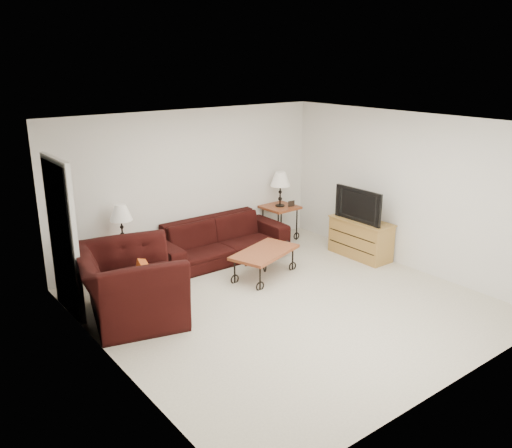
# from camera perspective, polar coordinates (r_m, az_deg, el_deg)

# --- Properties ---
(ground) EXTENTS (5.00, 5.00, 0.00)m
(ground) POSITION_cam_1_polar(r_m,az_deg,el_deg) (7.51, 3.29, -8.58)
(ground) COLOR beige
(ground) RESTS_ON ground
(wall_back) EXTENTS (5.00, 0.02, 2.50)m
(wall_back) POSITION_cam_1_polar(r_m,az_deg,el_deg) (9.02, -6.99, 4.24)
(wall_back) COLOR white
(wall_back) RESTS_ON ground
(wall_front) EXTENTS (5.00, 0.02, 2.50)m
(wall_front) POSITION_cam_1_polar(r_m,az_deg,el_deg) (5.53, 20.74, -5.42)
(wall_front) COLOR white
(wall_front) RESTS_ON ground
(wall_left) EXTENTS (0.02, 5.00, 2.50)m
(wall_left) POSITION_cam_1_polar(r_m,az_deg,el_deg) (5.81, -15.58, -3.78)
(wall_left) COLOR white
(wall_left) RESTS_ON ground
(wall_right) EXTENTS (0.02, 5.00, 2.50)m
(wall_right) POSITION_cam_1_polar(r_m,az_deg,el_deg) (8.84, 15.85, 3.42)
(wall_right) COLOR white
(wall_right) RESTS_ON ground
(ceiling) EXTENTS (5.00, 5.00, 0.00)m
(ceiling) POSITION_cam_1_polar(r_m,az_deg,el_deg) (6.80, 3.66, 10.73)
(ceiling) COLOR white
(ceiling) RESTS_ON wall_back
(doorway) EXTENTS (0.08, 0.94, 2.04)m
(doorway) POSITION_cam_1_polar(r_m,az_deg,el_deg) (7.37, -20.14, -1.60)
(doorway) COLOR black
(doorway) RESTS_ON ground
(sofa) EXTENTS (2.37, 0.93, 0.69)m
(sofa) POSITION_cam_1_polar(r_m,az_deg,el_deg) (9.01, -3.86, -1.69)
(sofa) COLOR black
(sofa) RESTS_ON ground
(side_table_left) EXTENTS (0.56, 0.56, 0.60)m
(side_table_left) POSITION_cam_1_polar(r_m,az_deg,el_deg) (8.44, -13.94, -3.86)
(side_table_left) COLOR #994927
(side_table_left) RESTS_ON ground
(side_table_right) EXTENTS (0.62, 0.62, 0.65)m
(side_table_right) POSITION_cam_1_polar(r_m,az_deg,el_deg) (9.98, 2.56, 0.14)
(side_table_right) COLOR #994927
(side_table_right) RESTS_ON ground
(lamp_left) EXTENTS (0.35, 0.35, 0.60)m
(lamp_left) POSITION_cam_1_polar(r_m,az_deg,el_deg) (8.25, -14.23, 0.02)
(lamp_left) COLOR black
(lamp_left) RESTS_ON side_table_left
(lamp_right) EXTENTS (0.38, 0.38, 0.65)m
(lamp_right) POSITION_cam_1_polar(r_m,az_deg,el_deg) (9.81, 2.61, 3.76)
(lamp_right) COLOR black
(lamp_right) RESTS_ON side_table_right
(photo_frame_left) EXTENTS (0.12, 0.03, 0.10)m
(photo_frame_left) POSITION_cam_1_polar(r_m,az_deg,el_deg) (8.14, -14.64, -2.10)
(photo_frame_left) COLOR black
(photo_frame_left) RESTS_ON side_table_left
(photo_frame_right) EXTENTS (0.13, 0.04, 0.11)m
(photo_frame_right) POSITION_cam_1_polar(r_m,az_deg,el_deg) (9.86, 3.82, 2.19)
(photo_frame_right) COLOR black
(photo_frame_right) RESTS_ON side_table_right
(coffee_table) EXTENTS (1.26, 0.94, 0.42)m
(coffee_table) POSITION_cam_1_polar(r_m,az_deg,el_deg) (8.33, 0.92, -4.26)
(coffee_table) COLOR #994927
(coffee_table) RESTS_ON ground
(armchair) EXTENTS (1.59, 1.72, 0.94)m
(armchair) POSITION_cam_1_polar(r_m,az_deg,el_deg) (7.14, -13.38, -6.34)
(armchair) COLOR black
(armchair) RESTS_ON ground
(throw_pillow) EXTENTS (0.22, 0.44, 0.42)m
(throw_pillow) POSITION_cam_1_polar(r_m,az_deg,el_deg) (7.13, -12.14, -5.83)
(throw_pillow) COLOR #CB5A1A
(throw_pillow) RESTS_ON armchair
(tv_stand) EXTENTS (0.45, 1.09, 0.65)m
(tv_stand) POSITION_cam_1_polar(r_m,az_deg,el_deg) (9.28, 11.16, -1.52)
(tv_stand) COLOR #BB8E45
(tv_stand) RESTS_ON ground
(television) EXTENTS (0.13, 0.97, 0.56)m
(television) POSITION_cam_1_polar(r_m,az_deg,el_deg) (9.09, 11.30, 2.07)
(television) COLOR black
(television) RESTS_ON tv_stand
(backpack) EXTENTS (0.43, 0.36, 0.49)m
(backpack) POSITION_cam_1_polar(r_m,az_deg,el_deg) (9.17, 2.40, -1.96)
(backpack) COLOR black
(backpack) RESTS_ON ground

